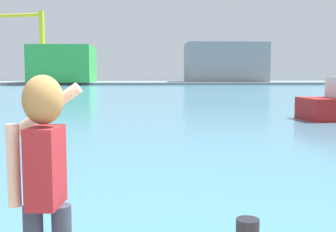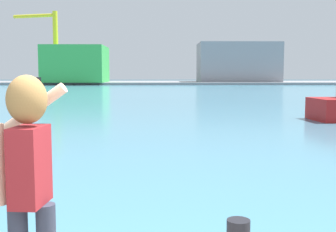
{
  "view_description": "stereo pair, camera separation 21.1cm",
  "coord_description": "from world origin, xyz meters",
  "px_view_note": "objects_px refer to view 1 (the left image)",
  "views": [
    {
      "loc": [
        -0.23,
        -2.26,
        2.37
      ],
      "look_at": [
        0.1,
        4.49,
        1.69
      ],
      "focal_mm": 45.56,
      "sensor_mm": 36.0,
      "label": 1
    },
    {
      "loc": [
        -0.02,
        -2.27,
        2.37
      ],
      "look_at": [
        0.1,
        4.49,
        1.69
      ],
      "focal_mm": 45.56,
      "sensor_mm": 36.0,
      "label": 2
    }
  ],
  "objects_px": {
    "warehouse_left": "(63,64)",
    "warehouse_right": "(225,62)",
    "port_crane": "(37,39)",
    "person_photographer": "(44,171)"
  },
  "relations": [
    {
      "from": "warehouse_left",
      "to": "warehouse_right",
      "type": "distance_m",
      "value": 34.62
    },
    {
      "from": "warehouse_left",
      "to": "port_crane",
      "type": "bearing_deg",
      "value": 179.97
    },
    {
      "from": "person_photographer",
      "to": "warehouse_left",
      "type": "distance_m",
      "value": 87.77
    },
    {
      "from": "port_crane",
      "to": "warehouse_right",
      "type": "bearing_deg",
      "value": 6.12
    },
    {
      "from": "warehouse_left",
      "to": "person_photographer",
      "type": "bearing_deg",
      "value": -79.12
    },
    {
      "from": "warehouse_right",
      "to": "port_crane",
      "type": "xyz_separation_m",
      "value": [
        -39.53,
        -4.24,
        4.62
      ]
    },
    {
      "from": "person_photographer",
      "to": "port_crane",
      "type": "height_order",
      "value": "port_crane"
    },
    {
      "from": "warehouse_left",
      "to": "port_crane",
      "type": "xyz_separation_m",
      "value": [
        -5.17,
        0.0,
        5.1
      ]
    },
    {
      "from": "warehouse_left",
      "to": "port_crane",
      "type": "distance_m",
      "value": 7.26
    },
    {
      "from": "person_photographer",
      "to": "port_crane",
      "type": "relative_size",
      "value": 0.12
    }
  ]
}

